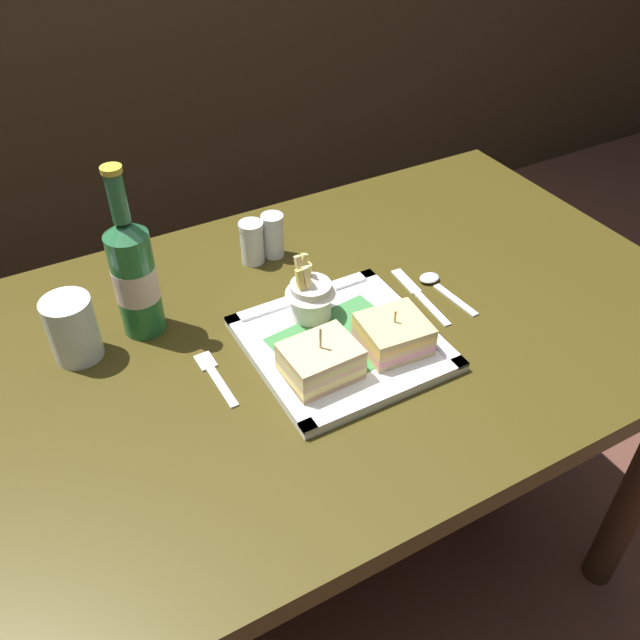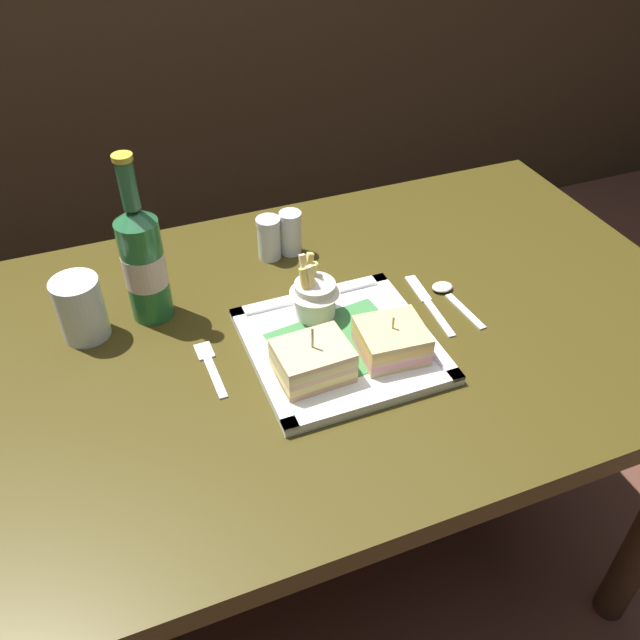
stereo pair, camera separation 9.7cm
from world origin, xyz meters
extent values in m
plane|color=#553126|center=(0.00, 0.00, 0.00)|extent=(6.00, 6.00, 0.00)
cube|color=#3B3210|center=(0.00, 0.00, 0.70)|extent=(1.30, 0.74, 0.04)
cylinder|color=#412914|center=(0.58, 0.30, 0.34)|extent=(0.06, 0.06, 0.68)
cube|color=white|center=(0.04, -0.06, 0.73)|extent=(0.26, 0.26, 0.01)
cube|color=#35743A|center=(0.04, -0.06, 0.73)|extent=(0.20, 0.17, 0.00)
cube|color=white|center=(0.04, -0.18, 0.73)|extent=(0.26, 0.02, 0.01)
cube|color=silver|center=(0.04, 0.06, 0.73)|extent=(0.26, 0.02, 0.01)
cube|color=white|center=(-0.08, -0.06, 0.73)|extent=(0.02, 0.26, 0.01)
cube|color=white|center=(0.16, -0.06, 0.73)|extent=(0.02, 0.26, 0.01)
cube|color=tan|center=(-0.02, -0.10, 0.74)|extent=(0.10, 0.08, 0.01)
cube|color=#F2D973|center=(-0.02, -0.10, 0.75)|extent=(0.10, 0.08, 0.01)
cube|color=#DAB07C|center=(-0.02, -0.10, 0.76)|extent=(0.10, 0.08, 0.01)
cube|color=#E5D07C|center=(-0.02, -0.10, 0.77)|extent=(0.10, 0.08, 0.01)
cube|color=#D6B57D|center=(-0.02, -0.10, 0.78)|extent=(0.10, 0.08, 0.01)
cylinder|color=tan|center=(-0.02, -0.10, 0.77)|extent=(0.00, 0.00, 0.08)
cube|color=tan|center=(0.10, -0.10, 0.74)|extent=(0.10, 0.09, 0.01)
cube|color=pink|center=(0.10, -0.10, 0.74)|extent=(0.10, 0.09, 0.01)
cube|color=tan|center=(0.10, -0.10, 0.75)|extent=(0.10, 0.09, 0.01)
cube|color=#EEBE54|center=(0.10, -0.10, 0.76)|extent=(0.10, 0.09, 0.01)
cube|color=tan|center=(0.10, -0.10, 0.77)|extent=(0.10, 0.09, 0.01)
cylinder|color=tan|center=(0.10, -0.10, 0.76)|extent=(0.00, 0.00, 0.07)
cylinder|color=silver|center=(0.03, 0.02, 0.76)|extent=(0.06, 0.06, 0.06)
cone|color=white|center=(0.03, 0.02, 0.79)|extent=(0.08, 0.08, 0.03)
cube|color=#E3D368|center=(0.02, 0.02, 0.79)|extent=(0.01, 0.02, 0.05)
cube|color=#E2C55B|center=(0.01, 0.01, 0.79)|extent=(0.01, 0.02, 0.06)
cube|color=#F4C965|center=(0.03, 0.04, 0.79)|extent=(0.02, 0.01, 0.05)
cube|color=#F9DA7E|center=(0.02, 0.02, 0.79)|extent=(0.01, 0.02, 0.05)
cube|color=#E6DA83|center=(0.03, 0.03, 0.79)|extent=(0.01, 0.01, 0.05)
cube|color=#F3D083|center=(0.02, 0.02, 0.80)|extent=(0.01, 0.03, 0.08)
cube|color=#EACF80|center=(0.02, 0.01, 0.80)|extent=(0.01, 0.02, 0.06)
cube|color=#F1D785|center=(0.02, 0.04, 0.80)|extent=(0.03, 0.02, 0.07)
cube|color=#EAD46D|center=(0.02, 0.03, 0.80)|extent=(0.03, 0.02, 0.07)
cylinder|color=#236C34|center=(-0.20, 0.13, 0.80)|extent=(0.06, 0.06, 0.17)
cone|color=#256138|center=(-0.20, 0.13, 0.90)|extent=(0.06, 0.06, 0.02)
cylinder|color=#25613F|center=(-0.20, 0.13, 0.95)|extent=(0.02, 0.02, 0.07)
cylinder|color=gold|center=(-0.20, 0.13, 0.99)|extent=(0.03, 0.03, 0.01)
cylinder|color=beige|center=(-0.20, 0.13, 0.81)|extent=(0.06, 0.06, 0.05)
cylinder|color=silver|center=(-0.30, 0.11, 0.77)|extent=(0.07, 0.07, 0.10)
cylinder|color=silver|center=(-0.30, 0.11, 0.74)|extent=(0.06, 0.06, 0.04)
cube|color=silver|center=(-0.15, -0.05, 0.72)|extent=(0.01, 0.09, 0.00)
cube|color=silver|center=(-0.15, 0.01, 0.72)|extent=(0.02, 0.04, 0.00)
cube|color=silver|center=(0.21, -0.05, 0.72)|extent=(0.02, 0.09, 0.00)
cube|color=silver|center=(0.22, 0.03, 0.72)|extent=(0.02, 0.07, 0.00)
cube|color=silver|center=(0.26, -0.05, 0.72)|extent=(0.02, 0.10, 0.00)
ellipsoid|color=silver|center=(0.25, 0.01, 0.73)|extent=(0.04, 0.03, 0.01)
cylinder|color=silver|center=(0.02, 0.21, 0.75)|extent=(0.04, 0.04, 0.07)
cylinder|color=white|center=(0.02, 0.21, 0.74)|extent=(0.04, 0.04, 0.04)
cylinder|color=silver|center=(0.02, 0.21, 0.79)|extent=(0.04, 0.04, 0.01)
cylinder|color=silver|center=(0.06, 0.21, 0.76)|extent=(0.04, 0.04, 0.07)
cylinder|color=#3E332C|center=(0.06, 0.21, 0.74)|extent=(0.03, 0.03, 0.04)
cylinder|color=silver|center=(0.06, 0.21, 0.80)|extent=(0.04, 0.04, 0.01)
camera|label=1|loc=(-0.34, -0.68, 1.38)|focal=37.28mm
camera|label=2|loc=(-0.25, -0.72, 1.38)|focal=37.28mm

